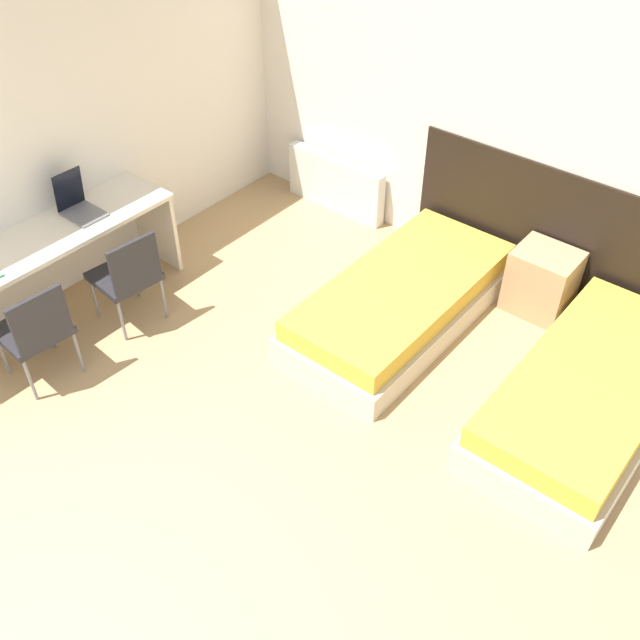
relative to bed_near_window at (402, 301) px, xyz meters
name	(u,v)px	position (x,y,z in m)	size (l,w,h in m)	color
ground_plane	(33,626)	(-0.08, -3.33, -0.18)	(20.00, 20.00, 0.00)	tan
wall_back	(484,111)	(-0.08, 1.09, 1.17)	(5.63, 0.05, 2.70)	silver
wall_left	(60,124)	(-2.42, -1.13, 1.17)	(0.05, 5.40, 2.70)	silver
headboard_panel	(563,239)	(0.77, 1.06, 0.37)	(2.61, 0.03, 1.10)	black
bed_near_window	(402,301)	(0.00, 0.00, 0.00)	(0.96, 2.05, 0.38)	beige
bed_near_door	(589,392)	(1.55, 0.00, 0.00)	(0.96, 2.05, 0.38)	beige
nightstand	(542,281)	(0.77, 0.82, 0.09)	(0.48, 0.41, 0.54)	tan
radiator	(336,184)	(-1.44, 0.97, 0.08)	(1.07, 0.12, 0.52)	silver
desk	(39,259)	(-2.11, -1.75, 0.42)	(0.58, 2.20, 0.76)	beige
chair_near_laptop	(128,274)	(-1.61, -1.35, 0.28)	(0.49, 0.49, 0.83)	#232328
chair_near_notebook	(35,329)	(-1.61, -2.16, 0.28)	(0.47, 0.47, 0.83)	#232328
laptop	(79,205)	(-2.16, -1.30, 0.65)	(0.32, 0.25, 0.33)	slate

